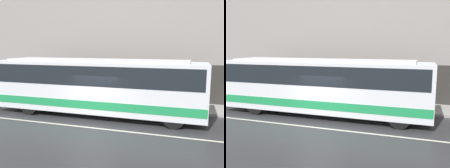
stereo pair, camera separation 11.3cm
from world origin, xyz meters
TOP-DOWN VIEW (x-y plane):
  - ground_plane at (0.00, 0.00)m, footprint 60.00×60.00m
  - sidewalk at (0.00, 5.34)m, footprint 60.00×2.68m
  - building_facade at (0.00, 6.82)m, footprint 60.00×0.35m
  - lane_stripe at (0.00, 0.00)m, footprint 54.00×0.14m
  - transit_bus at (-0.53, 2.29)m, footprint 12.44×2.61m
  - pedestrian_waiting at (-4.60, 4.94)m, footprint 0.36×0.36m

SIDE VIEW (x-z plane):
  - ground_plane at x=0.00m, z-range 0.00..0.00m
  - lane_stripe at x=0.00m, z-range 0.00..0.01m
  - sidewalk at x=0.00m, z-range 0.00..0.16m
  - pedestrian_waiting at x=-4.60m, z-range 0.10..1.74m
  - transit_bus at x=-0.53m, z-range 0.21..3.52m
  - building_facade at x=0.00m, z-range -0.20..11.64m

